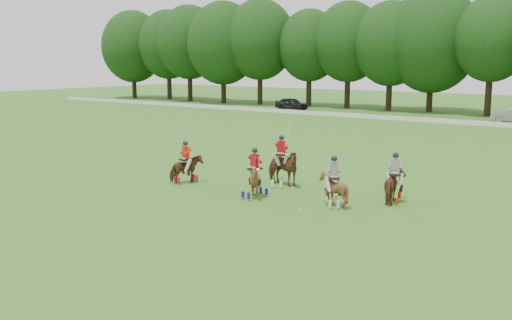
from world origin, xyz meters
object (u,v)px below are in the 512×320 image
Objects in this scene: polo_red_a at (186,168)px; polo_red_c at (255,180)px; polo_ball at (301,210)px; polo_red_b at (281,167)px; polo_stripe_b at (333,189)px; car_left at (291,104)px; polo_stripe_a at (394,185)px.

polo_red_a is 4.59m from polo_red_c.
polo_red_c is at bearing 165.82° from polo_ball.
polo_red_b is at bearing 28.50° from polo_red_a.
polo_stripe_b reaches higher than polo_ball.
car_left is 2.05× the size of polo_red_a.
polo_red_b is at bearing -179.95° from polo_stripe_a.
polo_stripe_b is at bearing -132.03° from polo_stripe_a.
polo_stripe_a is at bearing 0.05° from polo_red_b.
polo_red_c is at bearing -152.51° from polo_stripe_a.
car_left is at bearing 121.77° from polo_red_b.
polo_red_b is 33.36× the size of polo_ball.
polo_red_c is at bearing -81.15° from polo_red_b.
polo_stripe_b is at bearing 65.35° from polo_ball.
polo_red_a reaches higher than polo_ball.
polo_stripe_a is 4.33m from polo_ball.
polo_red_a is 23.34× the size of polo_ball.
polo_stripe_a reaches higher than polo_red_a.
polo_stripe_b is at bearing 1.64° from polo_red_a.
polo_red_b reaches higher than polo_ball.
polo_red_c is (0.43, -2.75, -0.11)m from polo_red_b.
polo_stripe_b reaches higher than car_left.
polo_red_b is 4.40m from polo_stripe_b.
polo_red_c is at bearing -142.98° from car_left.
polo_red_b reaches higher than car_left.
polo_stripe_a is (9.87, 2.25, 0.03)m from polo_red_a.
polo_ball is (2.82, -0.71, -0.75)m from polo_red_c.
polo_red_a is at bearing -178.36° from polo_stripe_b.
polo_red_b reaches higher than polo_stripe_a.
polo_red_a is at bearing -167.15° from polo_stripe_a.
polo_red_c reaches higher than polo_stripe_b.
polo_stripe_a is at bearing -135.64° from car_left.
polo_red_b reaches higher than polo_red_a.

